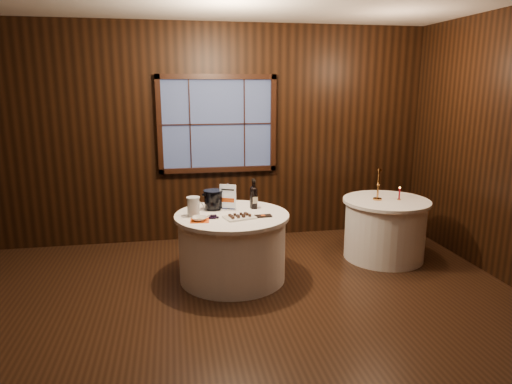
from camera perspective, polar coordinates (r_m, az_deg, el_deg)
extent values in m
plane|color=black|center=(4.48, -1.18, -15.80)|extent=(6.00, 6.00, 0.00)
cube|color=black|center=(6.43, -4.86, 7.15)|extent=(6.00, 0.02, 3.00)
cube|color=#3D4D7F|center=(6.39, -4.86, 8.46)|extent=(1.50, 0.01, 1.20)
cylinder|color=white|center=(5.23, -2.98, -7.03)|extent=(1.20, 1.20, 0.73)
cylinder|color=white|center=(5.11, -3.03, -2.97)|extent=(1.28, 1.28, 0.04)
cylinder|color=white|center=(6.07, 15.76, -4.63)|extent=(1.00, 1.00, 0.73)
cylinder|color=white|center=(5.97, 15.99, -1.11)|extent=(1.08, 1.08, 0.04)
cube|color=#BAB9C1|center=(5.27, -3.47, -2.15)|extent=(0.19, 0.15, 0.02)
cube|color=#BAB9C1|center=(5.23, -3.49, -0.50)|extent=(0.03, 0.02, 0.30)
cube|color=white|center=(5.22, -3.48, -0.53)|extent=(0.18, 0.09, 0.28)
cylinder|color=black|center=(5.33, -0.34, -0.82)|extent=(0.08, 0.08, 0.22)
sphere|color=black|center=(5.30, -0.34, 0.34)|extent=(0.08, 0.08, 0.08)
cylinder|color=black|center=(5.29, -0.35, 0.98)|extent=(0.03, 0.03, 0.10)
cylinder|color=black|center=(5.28, -0.35, 1.51)|extent=(0.04, 0.04, 0.02)
cube|color=beige|center=(5.29, -0.26, -0.93)|extent=(0.06, 0.01, 0.08)
cylinder|color=black|center=(5.29, -0.24, -0.94)|extent=(0.08, 0.08, 0.22)
sphere|color=black|center=(5.27, -0.24, 0.21)|extent=(0.08, 0.08, 0.08)
cylinder|color=black|center=(5.25, -0.24, 0.84)|extent=(0.03, 0.03, 0.10)
cylinder|color=black|center=(5.24, -0.24, 1.36)|extent=(0.03, 0.03, 0.02)
cube|color=beige|center=(5.25, -0.16, -1.05)|extent=(0.06, 0.01, 0.08)
cylinder|color=black|center=(5.30, -5.33, -2.04)|extent=(0.16, 0.16, 0.03)
cylinder|color=black|center=(5.27, -5.35, -0.94)|extent=(0.21, 0.21, 0.18)
cylinder|color=black|center=(5.25, -5.37, 0.11)|extent=(0.22, 0.22, 0.02)
cube|color=white|center=(4.94, -2.07, -3.19)|extent=(0.37, 0.29, 0.02)
cube|color=black|center=(4.99, 0.89, -3.02)|extent=(0.19, 0.10, 0.02)
cylinder|color=#3D2C16|center=(4.94, -6.18, -3.09)|extent=(0.07, 0.02, 0.03)
cylinder|color=silver|center=(5.05, -7.83, -1.85)|extent=(0.14, 0.14, 0.20)
cylinder|color=silver|center=(5.03, -7.87, -0.70)|extent=(0.15, 0.15, 0.01)
torus|color=silver|center=(5.05, -7.04, -1.71)|extent=(0.10, 0.05, 0.10)
cube|color=#DB5012|center=(4.88, -7.06, -3.56)|extent=(0.21, 0.21, 0.00)
imported|color=white|center=(4.88, -7.06, -3.32)|extent=(0.19, 0.19, 0.04)
cylinder|color=#BD7F3B|center=(5.92, 14.93, -0.85)|extent=(0.11, 0.11, 0.02)
cylinder|color=#BD7F3B|center=(5.88, 15.03, 0.88)|extent=(0.02, 0.02, 0.35)
cylinder|color=#BD7F3B|center=(5.85, 15.14, 2.69)|extent=(0.06, 0.06, 0.03)
cylinder|color=#BD7F3B|center=(5.99, 17.44, -0.90)|extent=(0.05, 0.05, 0.01)
cylinder|color=maroon|center=(5.98, 17.49, -0.22)|extent=(0.02, 0.02, 0.14)
sphere|color=#FFB23F|center=(5.96, 17.54, 0.52)|extent=(0.02, 0.02, 0.02)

